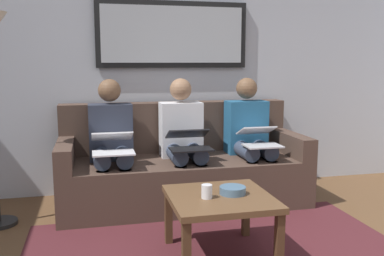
{
  "coord_description": "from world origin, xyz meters",
  "views": [
    {
      "loc": [
        0.8,
        1.68,
        1.29
      ],
      "look_at": [
        0.0,
        -1.7,
        0.75
      ],
      "focal_mm": 40.03,
      "sensor_mm": 36.0,
      "label": 1
    }
  ],
  "objects_px": {
    "bowl": "(233,190)",
    "framed_mirror": "(173,35)",
    "person_right": "(111,141)",
    "laptop_silver": "(259,137)",
    "person_middle": "(183,138)",
    "laptop_white": "(113,143)",
    "couch": "(182,168)",
    "person_left": "(250,135)",
    "coffee_table": "(220,204)",
    "laptop_black": "(189,140)",
    "cup": "(207,192)"
  },
  "relations": [
    {
      "from": "coffee_table",
      "to": "laptop_black",
      "type": "height_order",
      "value": "laptop_black"
    },
    {
      "from": "person_right",
      "to": "bowl",
      "type": "bearing_deg",
      "value": 122.79
    },
    {
      "from": "framed_mirror",
      "to": "person_middle",
      "type": "xyz_separation_m",
      "value": [
        0.0,
        0.46,
        -0.94
      ]
    },
    {
      "from": "person_left",
      "to": "person_right",
      "type": "height_order",
      "value": "same"
    },
    {
      "from": "cup",
      "to": "person_right",
      "type": "distance_m",
      "value": 1.31
    },
    {
      "from": "cup",
      "to": "person_right",
      "type": "bearing_deg",
      "value": -65.46
    },
    {
      "from": "coffee_table",
      "to": "laptop_black",
      "type": "relative_size",
      "value": 1.8
    },
    {
      "from": "laptop_white",
      "to": "couch",
      "type": "bearing_deg",
      "value": -154.86
    },
    {
      "from": "bowl",
      "to": "coffee_table",
      "type": "bearing_deg",
      "value": 9.53
    },
    {
      "from": "framed_mirror",
      "to": "laptop_white",
      "type": "bearing_deg",
      "value": 47.09
    },
    {
      "from": "coffee_table",
      "to": "person_middle",
      "type": "height_order",
      "value": "person_middle"
    },
    {
      "from": "laptop_white",
      "to": "laptop_silver",
      "type": "bearing_deg",
      "value": 179.99
    },
    {
      "from": "coffee_table",
      "to": "person_middle",
      "type": "xyz_separation_m",
      "value": [
        -0.0,
        -1.15,
        0.24
      ]
    },
    {
      "from": "person_middle",
      "to": "laptop_white",
      "type": "height_order",
      "value": "person_middle"
    },
    {
      "from": "bowl",
      "to": "person_middle",
      "type": "relative_size",
      "value": 0.15
    },
    {
      "from": "couch",
      "to": "cup",
      "type": "xyz_separation_m",
      "value": [
        0.1,
        1.25,
        0.16
      ]
    },
    {
      "from": "coffee_table",
      "to": "bowl",
      "type": "relative_size",
      "value": 3.8
    },
    {
      "from": "laptop_black",
      "to": "person_middle",
      "type": "bearing_deg",
      "value": -90.0
    },
    {
      "from": "person_left",
      "to": "couch",
      "type": "bearing_deg",
      "value": -6.13
    },
    {
      "from": "person_left",
      "to": "person_middle",
      "type": "relative_size",
      "value": 1.0
    },
    {
      "from": "bowl",
      "to": "framed_mirror",
      "type": "bearing_deg",
      "value": -86.75
    },
    {
      "from": "cup",
      "to": "laptop_white",
      "type": "relative_size",
      "value": 0.24
    },
    {
      "from": "laptop_black",
      "to": "laptop_white",
      "type": "height_order",
      "value": "laptop_white"
    },
    {
      "from": "bowl",
      "to": "laptop_white",
      "type": "distance_m",
      "value": 1.17
    },
    {
      "from": "laptop_silver",
      "to": "bowl",
      "type": "bearing_deg",
      "value": 58.64
    },
    {
      "from": "coffee_table",
      "to": "laptop_silver",
      "type": "height_order",
      "value": "laptop_silver"
    },
    {
      "from": "couch",
      "to": "laptop_black",
      "type": "height_order",
      "value": "couch"
    },
    {
      "from": "laptop_silver",
      "to": "person_right",
      "type": "relative_size",
      "value": 0.33
    },
    {
      "from": "person_left",
      "to": "laptop_black",
      "type": "distance_m",
      "value": 0.68
    },
    {
      "from": "bowl",
      "to": "person_left",
      "type": "xyz_separation_m",
      "value": [
        -0.55,
        -1.13,
        0.16
      ]
    },
    {
      "from": "couch",
      "to": "person_middle",
      "type": "bearing_deg",
      "value": 90.0
    },
    {
      "from": "bowl",
      "to": "person_left",
      "type": "height_order",
      "value": "person_left"
    },
    {
      "from": "person_left",
      "to": "bowl",
      "type": "bearing_deg",
      "value": 64.13
    },
    {
      "from": "laptop_black",
      "to": "bowl",
      "type": "bearing_deg",
      "value": 95.73
    },
    {
      "from": "coffee_table",
      "to": "person_left",
      "type": "relative_size",
      "value": 0.58
    },
    {
      "from": "couch",
      "to": "framed_mirror",
      "type": "bearing_deg",
      "value": -90.0
    },
    {
      "from": "framed_mirror",
      "to": "cup",
      "type": "distance_m",
      "value": 1.97
    },
    {
      "from": "couch",
      "to": "person_right",
      "type": "relative_size",
      "value": 1.93
    },
    {
      "from": "coffee_table",
      "to": "laptop_white",
      "type": "height_order",
      "value": "laptop_white"
    },
    {
      "from": "person_left",
      "to": "laptop_white",
      "type": "height_order",
      "value": "person_left"
    },
    {
      "from": "framed_mirror",
      "to": "coffee_table",
      "type": "xyz_separation_m",
      "value": [
        0.0,
        1.61,
        -1.18
      ]
    },
    {
      "from": "coffee_table",
      "to": "laptop_white",
      "type": "bearing_deg",
      "value": -55.13
    },
    {
      "from": "coffee_table",
      "to": "bowl",
      "type": "bearing_deg",
      "value": -170.47
    },
    {
      "from": "bowl",
      "to": "laptop_black",
      "type": "height_order",
      "value": "laptop_black"
    },
    {
      "from": "framed_mirror",
      "to": "person_left",
      "type": "bearing_deg",
      "value": 144.47
    },
    {
      "from": "framed_mirror",
      "to": "person_right",
      "type": "distance_m",
      "value": 1.23
    },
    {
      "from": "laptop_silver",
      "to": "person_middle",
      "type": "bearing_deg",
      "value": -19.91
    },
    {
      "from": "cup",
      "to": "laptop_white",
      "type": "xyz_separation_m",
      "value": [
        0.54,
        -0.95,
        0.16
      ]
    },
    {
      "from": "couch",
      "to": "laptop_white",
      "type": "bearing_deg",
      "value": 25.14
    },
    {
      "from": "laptop_black",
      "to": "laptop_white",
      "type": "xyz_separation_m",
      "value": [
        0.64,
        -0.0,
        0.0
      ]
    }
  ]
}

